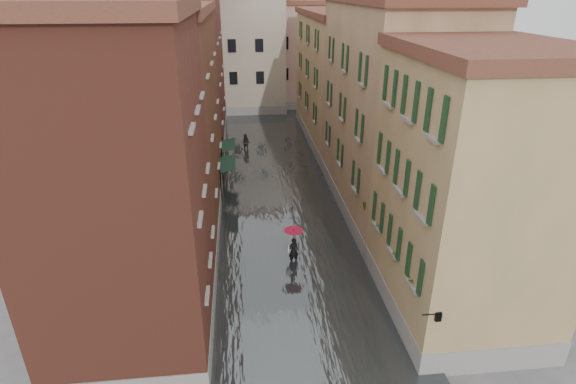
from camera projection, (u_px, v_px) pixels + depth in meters
ground at (297, 290)px, 22.42m from camera, size 120.00×120.00×0.00m
floodwater at (275, 185)px, 34.14m from camera, size 10.00×60.00×0.20m
building_left_near at (124, 196)px, 17.23m from camera, size 6.00×8.00×13.00m
building_left_mid at (165, 124)px, 27.29m from camera, size 6.00×14.00×12.50m
building_left_far at (187, 70)px, 40.54m from camera, size 6.00×16.00×14.00m
building_right_near at (468, 197)px, 18.91m from camera, size 6.00×8.00×11.50m
building_right_mid at (389, 113)px, 28.55m from camera, size 6.00×14.00×13.00m
building_right_far at (339, 81)px, 42.43m from camera, size 6.00×16.00×11.50m
building_end_cream at (233, 54)px, 53.81m from camera, size 12.00×9.00×13.00m
building_end_pink at (305, 55)px, 56.71m from camera, size 10.00×9.00×12.00m
awning_near at (227, 164)px, 31.60m from camera, size 1.09×2.98×2.80m
awning_far at (228, 146)px, 35.25m from camera, size 1.09×2.85×2.80m
wall_lantern at (437, 316)px, 16.17m from camera, size 0.71×0.22×0.35m
window_planters at (389, 233)px, 20.59m from camera, size 0.59×7.84×0.84m
pedestrian_main at (293, 242)px, 24.09m from camera, size 1.07×1.07×2.06m
pedestrian_far at (246, 143)px, 41.18m from camera, size 0.96×0.87×1.61m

